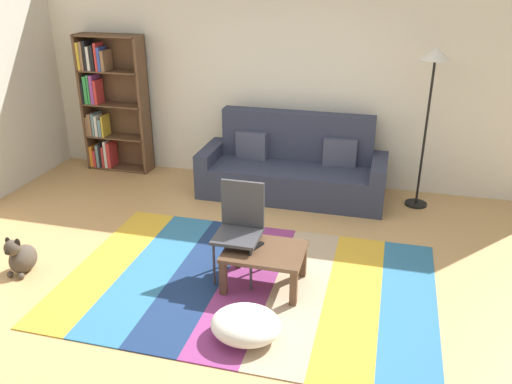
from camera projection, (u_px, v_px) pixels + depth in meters
The scene contains 11 objects.
ground_plane at pixel (238, 278), 4.88m from camera, with size 14.00×14.00×0.00m, color tan.
back_wall at pixel (294, 78), 6.60m from camera, with size 6.80×0.10×2.70m, color silver.
rug at pixel (248, 283), 4.79m from camera, with size 3.31×2.21×0.01m.
couch at pixel (293, 169), 6.51m from camera, with size 2.26×0.80×1.00m.
bookshelf at pixel (107, 104), 7.14m from camera, with size 0.90×0.28×1.84m.
coffee_table at pixel (264, 256), 4.65m from camera, with size 0.70×0.55×0.36m.
pouf at pixel (246, 325), 4.05m from camera, with size 0.55×0.48×0.23m, color white.
dog at pixel (21, 257), 4.91m from camera, with size 0.22×0.35×0.40m.
standing_lamp at pixel (433, 76), 5.73m from camera, with size 0.32×0.32×1.86m.
tv_remote at pixel (257, 246), 4.67m from camera, with size 0.04×0.15×0.02m, color black.
folding_chair at pixel (240, 222), 4.74m from camera, with size 0.40×0.40×0.90m.
Camera 1 is at (1.21, -3.97, 2.69)m, focal length 36.91 mm.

